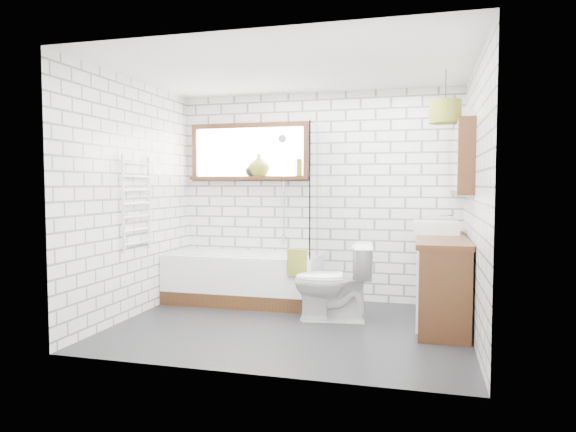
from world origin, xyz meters
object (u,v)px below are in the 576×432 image
(pendant, at_px, (445,112))
(toilet, at_px, (333,282))
(basin, at_px, (436,227))
(vanity, at_px, (442,280))
(bathtub, at_px, (244,278))

(pendant, bearing_deg, toilet, -175.44)
(toilet, bearing_deg, pendant, 85.89)
(basin, height_order, toilet, basin)
(vanity, xyz_separation_m, toilet, (-1.08, -0.19, -0.03))
(pendant, bearing_deg, basin, 96.86)
(bathtub, xyz_separation_m, pendant, (2.24, -0.48, 1.81))
(vanity, relative_size, pendant, 5.08)
(toilet, distance_m, pendant, 2.01)
(vanity, bearing_deg, basin, 99.49)
(vanity, xyz_separation_m, pendant, (-0.00, -0.10, 1.66))
(bathtub, distance_m, basin, 2.28)
(bathtub, relative_size, vanity, 1.18)
(vanity, distance_m, toilet, 1.10)
(bathtub, relative_size, basin, 3.89)
(vanity, distance_m, pendant, 1.67)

